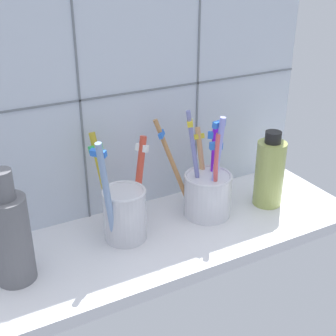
{
  "coord_description": "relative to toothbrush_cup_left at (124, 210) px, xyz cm",
  "views": [
    {
      "loc": [
        -31.64,
        -56.56,
        44.59
      ],
      "look_at": [
        0.0,
        2.04,
        12.62
      ],
      "focal_mm": 49.92,
      "sensor_mm": 36.0,
      "label": 1
    }
  ],
  "objects": [
    {
      "name": "tile_wall_back",
      "position": [
        7.79,
        9.77,
        15.45
      ],
      "size": [
        64.0,
        2.2,
        45.0
      ],
      "color": "silver",
      "rests_on": "ground"
    },
    {
      "name": "ceramic_vase",
      "position": [
        -17.5,
        -2.02,
        2.09
      ],
      "size": [
        5.49,
        5.49,
        16.88
      ],
      "color": "slate",
      "rests_on": "counter_slab"
    },
    {
      "name": "toothbrush_cup_right",
      "position": [
        15.44,
        -0.08,
        -0.38
      ],
      "size": [
        11.63,
        10.55,
        19.06
      ],
      "color": "silver",
      "rests_on": "counter_slab"
    },
    {
      "name": "soap_bottle",
      "position": [
        27.09,
        -2.54,
        1.24
      ],
      "size": [
        5.13,
        5.13,
        13.9
      ],
      "color": "#A5B35B",
      "rests_on": "counter_slab"
    },
    {
      "name": "toothbrush_cup_left",
      "position": [
        0.0,
        0.0,
        0.0
      ],
      "size": [
        11.07,
        10.53,
        18.52
      ],
      "color": "silver",
      "rests_on": "counter_slab"
    },
    {
      "name": "counter_slab",
      "position": [
        7.79,
        -2.23,
        -6.05
      ],
      "size": [
        64.0,
        22.0,
        2.0
      ],
      "primitive_type": "cube",
      "color": "silver",
      "rests_on": "ground"
    }
  ]
}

